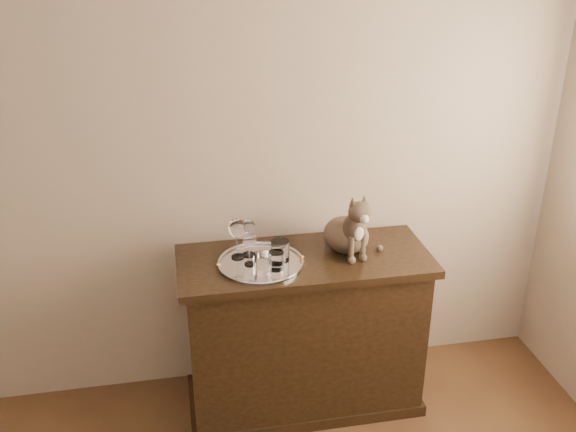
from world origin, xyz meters
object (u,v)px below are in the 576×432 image
Objects in this scene: tumbler_a at (276,261)px; cat at (347,219)px; tray at (261,264)px; wine_glass_b at (248,237)px; wine_glass_d at (250,248)px; wine_glass_a at (237,238)px; tumbler_b at (263,263)px; tumbler_c at (280,251)px; sideboard at (304,332)px.

tumbler_a is 0.40m from cat.
cat is at bearing 9.24° from tray.
wine_glass_b reaches higher than wine_glass_d.
tumbler_a is (0.16, -0.14, -0.06)m from wine_glass_a.
tumbler_c is (0.10, 0.10, 0.00)m from tumbler_b.
wine_glass_d is 0.15m from tumbler_c.
wine_glass_d is (0.05, -0.08, -0.02)m from wine_glass_a.
wine_glass_a is at bearing 137.86° from tumbler_a.
wine_glass_b is 1.91× the size of tumbler_c.
tray is at bearing -172.17° from tumbler_c.
wine_glass_a is 2.04× the size of tumbler_c.
wine_glass_a is at bearing -166.25° from wine_glass_b.
tumbler_c is (0.03, 0.08, 0.01)m from tumbler_a.
tumbler_c is (0.09, 0.01, 0.05)m from tray.
sideboard is 6.02× the size of wine_glass_a.
tumbler_a is at bearing -30.22° from wine_glass_d.
tumbler_b is at bearing -134.02° from tumbler_c.
tumbler_b is at bearing -151.45° from sideboard.
cat reaches higher than sideboard.
tumbler_b is (-0.00, -0.09, 0.05)m from tray.
wine_glass_d is (-0.05, -0.00, 0.09)m from tray.
sideboard is at bearing -13.24° from wine_glass_b.
tumbler_a is at bearing -56.27° from wine_glass_b.
tumbler_c reaches higher than tumbler_b.
cat is (0.36, 0.13, 0.11)m from tumbler_a.
wine_glass_a is 0.22m from tumbler_a.
wine_glass_b reaches higher than tumbler_b.
tumbler_b is (0.04, -0.18, -0.05)m from wine_glass_b.
cat is (0.47, -0.02, 0.06)m from wine_glass_b.
wine_glass_b is 1.12× the size of wine_glass_d.
wine_glass_a is 0.21m from tumbler_c.
wine_glass_b is at bearing 85.94° from wine_glass_d.
wine_glass_d is 0.48m from cat.
tray is 0.46m from cat.
cat is (0.52, -0.01, 0.05)m from wine_glass_a.
wine_glass_b is 2.00× the size of tumbler_b.
tumbler_b is at bearing -77.69° from wine_glass_b.
tumbler_c is 0.35m from cat.
wine_glass_d is at bearing -178.66° from tray.
tray is 0.16m from wine_glass_a.
tumbler_b is at bearing -62.45° from wine_glass_d.
cat reaches higher than tumbler_b.
sideboard is 0.59m from wine_glass_b.
cat reaches higher than tumbler_c.
wine_glass_d is 0.11m from tumbler_b.
sideboard is at bearing 8.01° from tray.
wine_glass_b is 2.22× the size of tumbler_a.
wine_glass_b is at bearing 102.31° from tumbler_b.
wine_glass_a is 0.09m from wine_glass_d.
sideboard is 14.27× the size of tumbler_a.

